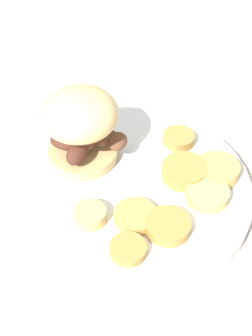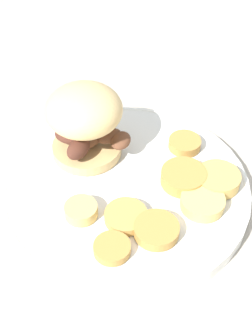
# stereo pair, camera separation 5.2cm
# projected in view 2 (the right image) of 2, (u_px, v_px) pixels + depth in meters

# --- Properties ---
(ground_plane) EXTENTS (4.00, 4.00, 0.00)m
(ground_plane) POSITION_uv_depth(u_px,v_px,m) (126.00, 194.00, 0.55)
(ground_plane) COLOR #B2A899
(dinner_plate) EXTENTS (0.29, 0.29, 0.02)m
(dinner_plate) POSITION_uv_depth(u_px,v_px,m) (126.00, 188.00, 0.55)
(dinner_plate) COLOR white
(dinner_plate) RESTS_ON ground_plane
(sandwich) EXTENTS (0.09, 0.10, 0.09)m
(sandwich) POSITION_uv_depth(u_px,v_px,m) (85.00, 121.00, 0.54)
(sandwich) COLOR tan
(sandwich) RESTS_ON dinner_plate
(potato_round_0) EXTENTS (0.05, 0.05, 0.02)m
(potato_round_0) POSITION_uv_depth(u_px,v_px,m) (183.00, 177.00, 0.54)
(potato_round_0) COLOR #BC8942
(potato_round_0) RESTS_ON dinner_plate
(potato_round_1) EXTENTS (0.05, 0.05, 0.02)m
(potato_round_1) POSITION_uv_depth(u_px,v_px,m) (218.00, 179.00, 0.53)
(potato_round_1) COLOR tan
(potato_round_1) RESTS_ON dinner_plate
(potato_round_2) EXTENTS (0.05, 0.05, 0.01)m
(potato_round_2) POSITION_uv_depth(u_px,v_px,m) (156.00, 230.00, 0.49)
(potato_round_2) COLOR #BC8942
(potato_round_2) RESTS_ON dinner_plate
(potato_round_3) EXTENTS (0.05, 0.05, 0.01)m
(potato_round_3) POSITION_uv_depth(u_px,v_px,m) (126.00, 216.00, 0.50)
(potato_round_3) COLOR tan
(potato_round_3) RESTS_ON dinner_plate
(potato_round_4) EXTENTS (0.04, 0.04, 0.01)m
(potato_round_4) POSITION_uv_depth(u_px,v_px,m) (108.00, 248.00, 0.47)
(potato_round_4) COLOR #BC8942
(potato_round_4) RESTS_ON dinner_plate
(potato_round_5) EXTENTS (0.05, 0.05, 0.01)m
(potato_round_5) POSITION_uv_depth(u_px,v_px,m) (203.00, 202.00, 0.51)
(potato_round_5) COLOR #DBB766
(potato_round_5) RESTS_ON dinner_plate
(potato_round_6) EXTENTS (0.04, 0.04, 0.01)m
(potato_round_6) POSITION_uv_depth(u_px,v_px,m) (81.00, 210.00, 0.50)
(potato_round_6) COLOR #DBB766
(potato_round_6) RESTS_ON dinner_plate
(potato_round_7) EXTENTS (0.04, 0.04, 0.01)m
(potato_round_7) POSITION_uv_depth(u_px,v_px,m) (185.00, 143.00, 0.58)
(potato_round_7) COLOR #BC8942
(potato_round_7) RESTS_ON dinner_plate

